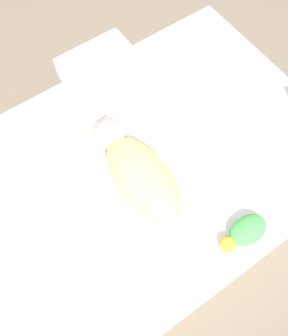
% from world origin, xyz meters
% --- Properties ---
extents(ground_plane, '(12.00, 12.00, 0.00)m').
position_xyz_m(ground_plane, '(0.00, 0.00, 0.00)').
color(ground_plane, '#7A6B56').
extents(bed_mattress, '(1.49, 1.05, 0.21)m').
position_xyz_m(bed_mattress, '(0.00, 0.00, 0.11)').
color(bed_mattress, white).
rests_on(bed_mattress, ground_plane).
extents(swaddled_baby, '(0.20, 0.48, 0.12)m').
position_xyz_m(swaddled_baby, '(0.06, 0.03, 0.27)').
color(swaddled_baby, '#EFDB7F').
rests_on(swaddled_baby, bed_mattress).
extents(pillow, '(0.31, 0.30, 0.10)m').
position_xyz_m(pillow, '(-0.09, -0.42, 0.26)').
color(pillow, white).
rests_on(pillow, bed_mattress).
extents(turtle_plush, '(0.19, 0.10, 0.06)m').
position_xyz_m(turtle_plush, '(-0.12, 0.43, 0.24)').
color(turtle_plush, '#51B756').
rests_on(turtle_plush, bed_mattress).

